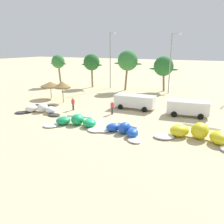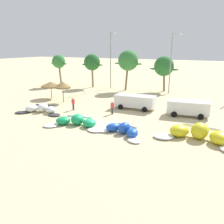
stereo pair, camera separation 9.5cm
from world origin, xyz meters
The scene contains 17 objects.
ground_plane centered at (0.00, 0.00, 0.00)m, with size 260.00×260.00×0.00m, color beige.
kite_far_left centered at (-8.50, 0.99, 0.44)m, with size 6.26×3.66×1.14m.
kite_left centered at (-1.65, -1.19, 0.44)m, with size 6.72×3.74×1.13m.
kite_left_of_center centered at (3.69, -1.23, 0.41)m, with size 5.35×3.19×1.07m.
kite_center centered at (10.32, 0.49, 0.56)m, with size 7.83×3.85×1.46m.
beach_umbrella_near_van centered at (-12.99, 8.05, 2.24)m, with size 3.17×3.17×2.67m.
beach_umbrella_middle centered at (-9.45, 6.60, 2.65)m, with size 2.42×2.42×3.13m.
parked_van centered at (8.11, 7.70, 1.09)m, with size 4.98×2.73×1.84m.
parked_car_second centered at (1.27, 7.95, 1.09)m, with size 5.37×2.50×1.84m.
person_near_kites centered at (-5.60, 3.75, 0.82)m, with size 0.36×0.24×1.62m.
person_by_umbrellas centered at (-0.17, 4.30, 0.82)m, with size 0.36×0.24×1.62m.
palm_leftmost centered at (-19.83, 18.58, 4.95)m, with size 4.10×2.73×6.41m.
palm_left centered at (-12.68, 20.14, 4.94)m, with size 4.86×3.24×6.62m.
palm_left_of_gap centered at (-4.84, 20.09, 5.49)m, with size 5.59×3.73×7.41m.
palm_center_left centered at (1.32, 22.32, 4.54)m, with size 5.40×3.60×6.38m.
lamppost_west centered at (-8.69, 20.67, 5.80)m, with size 1.37×0.24×10.60m.
lamppost_west_center centered at (2.96, 20.69, 5.63)m, with size 1.68×0.24×10.20m.
Camera 1 is at (11.99, -20.07, 8.00)m, focal length 36.98 mm.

